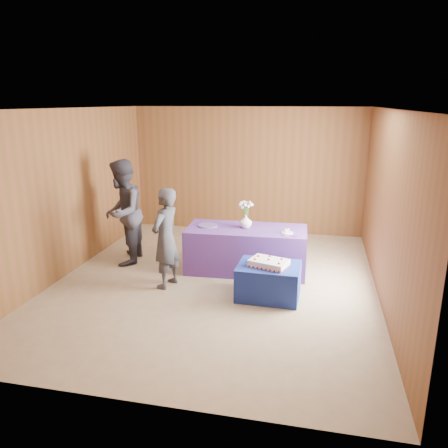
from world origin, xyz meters
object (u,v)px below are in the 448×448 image
(sheet_cake, at_px, (269,263))
(guest_left, at_px, (166,238))
(cake_table, at_px, (269,281))
(serving_table, at_px, (246,249))
(vase, at_px, (246,221))
(guest_right, at_px, (123,212))

(sheet_cake, distance_m, guest_left, 1.62)
(cake_table, distance_m, sheet_cake, 0.30)
(serving_table, height_order, vase, vase)
(cake_table, height_order, vase, vase)
(cake_table, xyz_separation_m, vase, (-0.52, 1.02, 0.61))
(vase, relative_size, guest_right, 0.12)
(serving_table, bearing_deg, guest_right, 179.91)
(guest_left, xyz_separation_m, guest_right, (-1.09, 0.84, 0.14))
(vase, height_order, guest_left, guest_left)
(serving_table, height_order, guest_left, guest_left)
(guest_left, bearing_deg, serving_table, 144.69)
(serving_table, bearing_deg, cake_table, -65.48)
(serving_table, distance_m, vase, 0.49)
(sheet_cake, relative_size, guest_right, 0.34)
(serving_table, relative_size, guest_right, 1.08)
(guest_left, relative_size, guest_right, 0.85)
(cake_table, xyz_separation_m, serving_table, (-0.50, 0.98, 0.12))
(serving_table, distance_m, sheet_cake, 1.14)
(sheet_cake, distance_m, guest_right, 2.87)
(sheet_cake, relative_size, guest_left, 0.41)
(cake_table, height_order, serving_table, serving_table)
(vase, bearing_deg, guest_left, -138.34)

